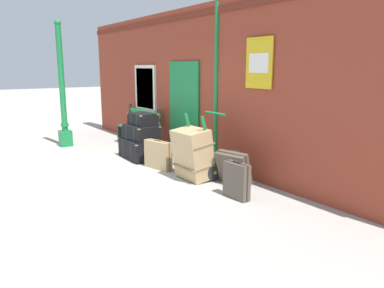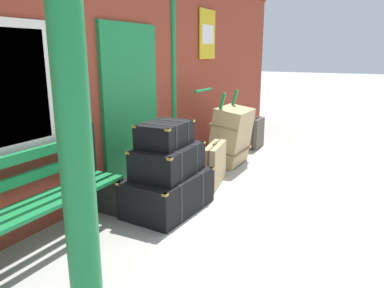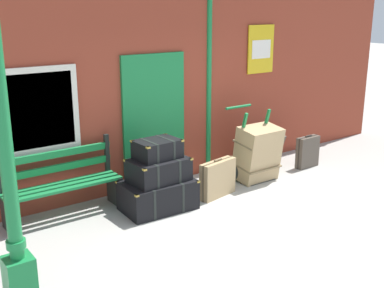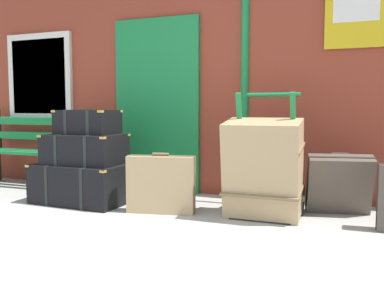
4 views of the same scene
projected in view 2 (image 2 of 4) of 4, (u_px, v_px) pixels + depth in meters
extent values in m
plane|color=#A3A099|center=(324.00, 211.00, 4.13)|extent=(60.00, 60.00, 0.00)
cube|color=brown|center=(134.00, 63.00, 4.92)|extent=(10.40, 0.30, 3.20)
cube|color=#197A3D|center=(131.00, 108.00, 4.71)|extent=(1.10, 0.05, 2.10)
cube|color=#0F4924|center=(132.00, 108.00, 4.70)|extent=(0.06, 0.02, 2.10)
cube|color=silver|center=(3.00, 88.00, 3.10)|extent=(1.04, 0.06, 1.16)
cube|color=silver|center=(4.00, 88.00, 3.09)|extent=(0.88, 0.02, 1.00)
cylinder|color=#197A3D|center=(173.00, 62.00, 5.52)|extent=(0.09, 0.09, 3.14)
cube|color=gold|center=(207.00, 34.00, 6.37)|extent=(0.60, 0.02, 0.84)
cube|color=white|center=(208.00, 34.00, 6.37)|extent=(0.44, 0.01, 0.32)
cylinder|color=#197A3D|center=(69.00, 68.00, 1.39)|extent=(0.14, 0.14, 2.57)
cube|color=#197A3D|center=(62.00, 203.00, 3.23)|extent=(1.60, 0.09, 0.04)
cube|color=#197A3D|center=(51.00, 200.00, 3.29)|extent=(1.60, 0.09, 0.04)
cube|color=#197A3D|center=(40.00, 197.00, 3.35)|extent=(1.60, 0.09, 0.04)
cube|color=#197A3D|center=(33.00, 175.00, 3.33)|extent=(1.60, 0.05, 0.10)
cube|color=#197A3D|center=(31.00, 154.00, 3.28)|extent=(1.60, 0.05, 0.10)
cube|color=black|center=(108.00, 195.00, 4.00)|extent=(0.06, 0.40, 0.45)
cube|color=black|center=(91.00, 148.00, 3.96)|extent=(0.06, 0.06, 0.56)
cube|color=black|center=(168.00, 192.00, 4.11)|extent=(1.03, 0.69, 0.42)
cube|color=black|center=(156.00, 199.00, 3.93)|extent=(0.07, 0.65, 0.43)
cube|color=black|center=(179.00, 186.00, 4.30)|extent=(0.07, 0.65, 0.43)
cube|color=#B79338|center=(165.00, 195.00, 3.52)|extent=(0.05, 0.05, 0.02)
cube|color=#B79338|center=(212.00, 169.00, 4.31)|extent=(0.05, 0.05, 0.02)
cube|color=#B79338|center=(118.00, 184.00, 3.82)|extent=(0.05, 0.05, 0.02)
cube|color=#B79338|center=(170.00, 161.00, 4.61)|extent=(0.05, 0.05, 0.02)
cube|color=silver|center=(193.00, 196.00, 4.00)|extent=(0.36, 0.01, 0.10)
cube|color=black|center=(168.00, 160.00, 4.05)|extent=(0.81, 0.55, 0.32)
cube|color=black|center=(159.00, 164.00, 3.89)|extent=(0.05, 0.55, 0.33)
cube|color=black|center=(176.00, 156.00, 4.20)|extent=(0.05, 0.55, 0.33)
cube|color=#B79338|center=(170.00, 159.00, 3.57)|extent=(0.05, 0.05, 0.02)
cube|color=#B79338|center=(203.00, 142.00, 4.23)|extent=(0.05, 0.05, 0.02)
cube|color=#B79338|center=(129.00, 153.00, 3.79)|extent=(0.05, 0.05, 0.02)
cube|color=#B79338|center=(166.00, 138.00, 4.45)|extent=(0.05, 0.05, 0.02)
cube|color=black|center=(165.00, 134.00, 4.01)|extent=(0.61, 0.46, 0.26)
cube|color=black|center=(159.00, 137.00, 3.89)|extent=(0.05, 0.45, 0.27)
cube|color=black|center=(171.00, 132.00, 4.13)|extent=(0.05, 0.45, 0.27)
cube|color=#B79338|center=(168.00, 130.00, 3.65)|extent=(0.05, 0.05, 0.02)
cube|color=#B79338|center=(192.00, 121.00, 4.14)|extent=(0.05, 0.05, 0.02)
cube|color=#B79338|center=(135.00, 127.00, 3.82)|extent=(0.05, 0.05, 0.02)
cube|color=#B79338|center=(162.00, 118.00, 4.31)|extent=(0.05, 0.05, 0.02)
cube|color=black|center=(232.00, 163.00, 5.84)|extent=(0.56, 0.28, 0.03)
cube|color=#197A3D|center=(214.00, 130.00, 5.58)|extent=(0.04, 0.36, 1.17)
cube|color=#197A3D|center=(227.00, 125.00, 6.01)|extent=(0.04, 0.36, 1.17)
cylinder|color=#197A3D|center=(203.00, 90.00, 5.80)|extent=(0.54, 0.04, 0.04)
cylinder|color=black|center=(209.00, 158.00, 5.65)|extent=(0.04, 0.32, 0.32)
cylinder|color=#B79338|center=(209.00, 158.00, 5.65)|extent=(0.07, 0.06, 0.06)
cylinder|color=black|center=(225.00, 148.00, 6.20)|extent=(0.04, 0.32, 0.32)
cylinder|color=#B79338|center=(225.00, 148.00, 6.20)|extent=(0.07, 0.06, 0.06)
cube|color=tan|center=(231.00, 136.00, 5.74)|extent=(0.68, 0.56, 0.93)
cube|color=olive|center=(231.00, 148.00, 5.79)|extent=(0.70, 0.46, 0.09)
cube|color=olive|center=(232.00, 124.00, 5.69)|extent=(0.70, 0.46, 0.09)
cube|color=#51473D|center=(225.00, 136.00, 6.52)|extent=(0.65, 0.45, 0.59)
cylinder|color=#302A24|center=(223.00, 120.00, 6.47)|extent=(0.16, 0.06, 0.03)
cube|color=#2C2721|center=(225.00, 136.00, 6.52)|extent=(0.63, 0.32, 0.56)
cube|color=tan|center=(215.00, 165.00, 4.89)|extent=(0.68, 0.29, 0.56)
cylinder|color=brown|center=(215.00, 143.00, 4.81)|extent=(0.16, 0.06, 0.03)
cube|color=brown|center=(215.00, 165.00, 4.89)|extent=(0.66, 0.15, 0.57)
cube|color=#51473D|center=(257.00, 133.00, 6.80)|extent=(0.47, 0.16, 0.56)
cylinder|color=#302A24|center=(257.00, 117.00, 6.73)|extent=(0.16, 0.03, 0.03)
cube|color=#2C2721|center=(257.00, 133.00, 6.80)|extent=(0.48, 0.03, 0.57)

